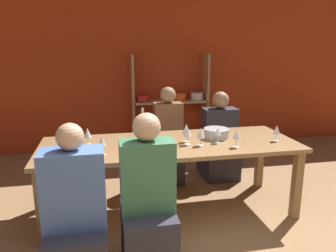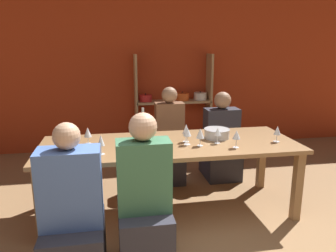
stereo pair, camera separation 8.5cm
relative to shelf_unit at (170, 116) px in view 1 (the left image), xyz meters
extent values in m
cube|color=#B23819|center=(-0.36, 0.20, 0.80)|extent=(8.80, 0.06, 2.70)
cube|color=tan|center=(-0.61, 0.00, 0.23)|extent=(0.04, 0.30, 1.57)
cube|color=tan|center=(0.60, 0.00, 0.23)|extent=(0.04, 0.30, 1.57)
cube|color=tan|center=(-0.01, 0.00, -0.54)|extent=(1.22, 0.30, 0.04)
cylinder|color=gold|center=(-0.46, 0.00, -0.45)|extent=(0.23, 0.23, 0.14)
sphere|color=black|center=(-0.46, 0.00, -0.37)|extent=(0.02, 0.02, 0.02)
cylinder|color=#338447|center=(-0.16, 0.00, -0.45)|extent=(0.20, 0.20, 0.14)
sphere|color=black|center=(-0.16, 0.00, -0.37)|extent=(0.02, 0.02, 0.02)
cylinder|color=red|center=(0.45, 0.00, -0.45)|extent=(0.23, 0.23, 0.14)
sphere|color=black|center=(0.45, 0.00, -0.37)|extent=(0.02, 0.02, 0.02)
cube|color=tan|center=(-0.01, 0.00, 0.25)|extent=(1.22, 0.30, 0.04)
cylinder|color=red|center=(-0.46, 0.00, 0.32)|extent=(0.21, 0.21, 0.11)
sphere|color=black|center=(-0.46, 0.00, 0.38)|extent=(0.02, 0.02, 0.02)
cylinder|color=#E0561E|center=(0.15, 0.00, 0.32)|extent=(0.22, 0.22, 0.12)
sphere|color=black|center=(0.15, 0.00, 0.40)|extent=(0.02, 0.02, 0.02)
cylinder|color=silver|center=(0.45, 0.00, 0.32)|extent=(0.21, 0.21, 0.12)
sphere|color=black|center=(0.45, 0.00, 0.40)|extent=(0.02, 0.02, 0.02)
cube|color=olive|center=(-0.45, -2.11, 0.17)|extent=(2.56, 0.95, 0.04)
cube|color=olive|center=(-1.65, -2.50, -0.20)|extent=(0.08, 0.08, 0.70)
cube|color=olive|center=(0.75, -2.50, -0.20)|extent=(0.08, 0.08, 0.70)
cube|color=olive|center=(-1.65, -1.72, -0.20)|extent=(0.08, 0.08, 0.70)
cube|color=olive|center=(0.75, -1.72, -0.20)|extent=(0.08, 0.08, 0.70)
cylinder|color=#B7BABC|center=(0.07, -2.02, 0.24)|extent=(0.26, 0.26, 0.10)
torus|color=#B7BABC|center=(0.07, -2.02, 0.29)|extent=(0.27, 0.27, 0.01)
cylinder|color=#B2C6C1|center=(-0.69, -1.87, 0.29)|extent=(0.08, 0.08, 0.21)
cone|color=#B2C6C1|center=(-0.69, -1.87, 0.42)|extent=(0.08, 0.08, 0.03)
cylinder|color=#B2C6C1|center=(-0.69, -1.87, 0.47)|extent=(0.03, 0.03, 0.08)
cylinder|color=white|center=(-1.47, -1.71, 0.19)|extent=(0.06, 0.06, 0.00)
cylinder|color=white|center=(-1.47, -1.71, 0.23)|extent=(0.01, 0.01, 0.07)
cone|color=white|center=(-1.47, -1.71, 0.31)|extent=(0.07, 0.07, 0.08)
cylinder|color=maroon|center=(-1.47, -1.71, 0.29)|extent=(0.04, 0.04, 0.03)
cylinder|color=white|center=(-1.11, -2.35, 0.19)|extent=(0.06, 0.06, 0.00)
cylinder|color=white|center=(-1.11, -2.35, 0.23)|extent=(0.01, 0.01, 0.08)
cone|color=white|center=(-1.11, -2.35, 0.32)|extent=(0.06, 0.06, 0.10)
cylinder|color=maroon|center=(-1.11, -2.35, 0.30)|extent=(0.03, 0.03, 0.04)
cylinder|color=white|center=(-0.18, -2.26, 0.19)|extent=(0.06, 0.06, 0.00)
cylinder|color=white|center=(-0.18, -2.26, 0.23)|extent=(0.01, 0.01, 0.07)
cone|color=white|center=(-0.18, -2.26, 0.32)|extent=(0.08, 0.08, 0.10)
cylinder|color=maroon|center=(-0.18, -2.26, 0.29)|extent=(0.04, 0.04, 0.04)
cylinder|color=white|center=(0.15, -2.37, 0.19)|extent=(0.06, 0.06, 0.00)
cylinder|color=white|center=(0.15, -2.37, 0.24)|extent=(0.01, 0.01, 0.08)
cone|color=white|center=(0.15, -2.37, 0.32)|extent=(0.08, 0.08, 0.08)
cylinder|color=maroon|center=(0.15, -2.37, 0.30)|extent=(0.04, 0.04, 0.03)
cylinder|color=white|center=(-0.28, -2.10, 0.19)|extent=(0.06, 0.06, 0.00)
cylinder|color=white|center=(-0.28, -2.10, 0.24)|extent=(0.01, 0.01, 0.08)
cone|color=white|center=(-0.28, -2.10, 0.33)|extent=(0.07, 0.07, 0.10)
cylinder|color=white|center=(0.63, -2.26, 0.19)|extent=(0.06, 0.06, 0.00)
cylinder|color=white|center=(0.63, -2.26, 0.23)|extent=(0.01, 0.01, 0.07)
cone|color=white|center=(0.63, -2.26, 0.31)|extent=(0.07, 0.07, 0.09)
cylinder|color=beige|center=(0.63, -2.26, 0.29)|extent=(0.04, 0.04, 0.04)
cylinder|color=white|center=(-1.25, -1.99, 0.19)|extent=(0.06, 0.06, 0.00)
cylinder|color=white|center=(-1.25, -1.99, 0.23)|extent=(0.01, 0.01, 0.07)
cone|color=white|center=(-1.25, -1.99, 0.31)|extent=(0.07, 0.07, 0.10)
cylinder|color=maroon|center=(-1.25, -1.99, 0.28)|extent=(0.04, 0.04, 0.04)
cylinder|color=white|center=(0.02, -2.20, 0.19)|extent=(0.06, 0.06, 0.00)
cylinder|color=white|center=(0.02, -2.20, 0.23)|extent=(0.01, 0.01, 0.08)
cone|color=white|center=(0.02, -2.20, 0.31)|extent=(0.07, 0.07, 0.07)
cylinder|color=beige|center=(0.02, -2.20, 0.29)|extent=(0.04, 0.04, 0.03)
cylinder|color=white|center=(-0.29, -2.20, 0.19)|extent=(0.07, 0.07, 0.00)
cylinder|color=white|center=(-0.29, -2.20, 0.24)|extent=(0.01, 0.01, 0.09)
cone|color=white|center=(-0.29, -2.20, 0.32)|extent=(0.08, 0.08, 0.09)
cylinder|color=white|center=(-0.74, -2.40, 0.19)|extent=(0.07, 0.07, 0.00)
cylinder|color=white|center=(-0.74, -2.40, 0.23)|extent=(0.01, 0.01, 0.06)
cone|color=white|center=(-0.74, -2.40, 0.30)|extent=(0.08, 0.08, 0.09)
cube|color=silver|center=(-0.81, -2.14, 0.20)|extent=(0.16, 0.11, 0.01)
cube|color=#2D2D38|center=(-0.80, -2.95, -0.31)|extent=(0.40, 0.50, 0.49)
cube|color=#3D7551|center=(-0.80, -2.95, 0.20)|extent=(0.40, 0.22, 0.54)
sphere|color=tan|center=(-0.80, -2.95, 0.58)|extent=(0.21, 0.21, 0.21)
cube|color=#2D2D38|center=(0.38, -1.29, -0.34)|extent=(0.43, 0.54, 0.43)
cube|color=#2D2D38|center=(0.38, -1.29, 0.12)|extent=(0.43, 0.24, 0.48)
sphere|color=#9E7556|center=(0.38, -1.29, 0.47)|extent=(0.22, 0.22, 0.22)
cube|color=#2D2D38|center=(-1.32, -2.97, -0.34)|extent=(0.44, 0.55, 0.43)
cube|color=#4C70B7|center=(-1.32, -2.97, 0.16)|extent=(0.44, 0.24, 0.57)
sphere|color=tan|center=(-1.32, -2.97, 0.54)|extent=(0.19, 0.19, 0.19)
cube|color=#2D2D38|center=(-0.31, -1.33, -0.32)|extent=(0.35, 0.44, 0.46)
cube|color=brown|center=(-0.31, -1.33, 0.18)|extent=(0.35, 0.19, 0.55)
sphere|color=#9E7556|center=(-0.31, -1.33, 0.56)|extent=(0.19, 0.19, 0.19)
camera|label=1|loc=(-1.10, -5.19, 1.14)|focal=35.00mm
camera|label=2|loc=(-1.01, -5.20, 1.14)|focal=35.00mm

